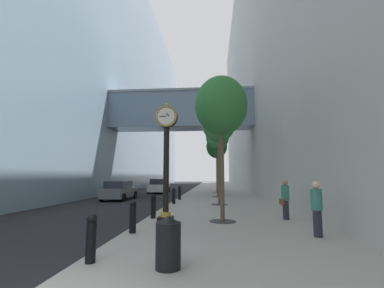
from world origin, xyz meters
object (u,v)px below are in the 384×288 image
trash_bin (168,241)px  car_white_near (159,186)px  bollard_sixth (180,192)px  street_clock (166,157)px  bollard_fifth (174,195)px  street_tree_near (221,107)px  street_tree_far (217,147)px  street_tree_mid_far (217,137)px  street_tree_mid_near (219,124)px  bollard_nearest (91,237)px  bollard_second (133,216)px  bollard_fourth (166,199)px  pedestrian_walking (285,198)px  car_grey_mid (119,191)px  bollard_third (153,206)px  pedestrian_by_clock (317,207)px

trash_bin → car_white_near: bearing=102.3°
bollard_sixth → car_white_near: size_ratio=0.24×
street_clock → bollard_fifth: street_clock is taller
street_tree_near → street_tree_far: bearing=90.0°
street_tree_mid_far → car_white_near: street_tree_mid_far is taller
street_tree_mid_near → street_tree_mid_far: size_ratio=1.01×
bollard_nearest → car_white_near: (-3.63, 24.44, 0.10)m
street_tree_far → trash_bin: size_ratio=6.23×
bollard_second → street_tree_mid_near: size_ratio=0.16×
bollard_fourth → street_tree_near: bearing=-49.7°
bollard_fourth → street_tree_mid_far: bearing=71.5°
bollard_second → bollard_sixth: bearing=90.0°
bollard_second → street_tree_far: 22.03m
street_clock → pedestrian_walking: (4.89, 1.92, -1.70)m
car_grey_mid → bollard_fifth: bearing=-37.1°
street_tree_near → car_white_near: street_tree_near is taller
bollard_fourth → trash_bin: size_ratio=1.00×
street_clock → car_white_near: 20.82m
bollard_second → bollard_third: (0.00, 2.99, 0.00)m
pedestrian_by_clock → car_grey_mid: pedestrian_by_clock is taller
bollard_third → street_tree_far: 19.16m
street_clock → street_tree_far: bearing=83.9°
street_tree_near → street_clock: bearing=-151.5°
street_tree_near → car_grey_mid: size_ratio=1.43×
street_tree_near → trash_bin: 7.17m
car_white_near → trash_bin: bearing=-77.7°
bollard_nearest → street_tree_far: (3.03, 24.32, 4.60)m
bollard_second → car_grey_mid: size_ratio=0.24×
bollard_sixth → street_tree_mid_near: (3.03, -3.24, 4.74)m
bollard_fifth → street_tree_mid_far: (3.03, 6.06, 4.75)m
bollard_fifth → street_tree_far: 13.54m
bollard_second → street_tree_near: street_tree_near is taller
bollard_second → street_tree_mid_far: (3.03, 15.02, 4.75)m
bollard_third → pedestrian_walking: size_ratio=0.62×
street_tree_near → bollard_nearest: bearing=-119.4°
bollard_fourth → bollard_sixth: size_ratio=1.00×
bollard_fourth → street_tree_mid_far: street_tree_mid_far is taller
bollard_nearest → pedestrian_walking: size_ratio=0.62×
street_clock → bollard_sixth: (-0.88, 10.72, -2.05)m
bollard_fifth → street_tree_mid_near: 5.64m
bollard_sixth → street_tree_mid_near: size_ratio=0.16×
street_clock → bollard_fourth: 5.25m
street_clock → car_white_near: (-4.50, 20.23, -1.95)m
bollard_second → bollard_sixth: (0.00, 11.95, 0.00)m
pedestrian_walking → street_tree_mid_near: bearing=116.1°
bollard_fourth → pedestrian_by_clock: pedestrian_by_clock is taller
street_tree_mid_near → pedestrian_by_clock: bearing=-72.1°
bollard_fifth → pedestrian_walking: (5.77, -5.82, 0.34)m
street_clock → bollard_fourth: (-0.88, 4.75, -2.05)m
bollard_third → pedestrian_walking: 5.78m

